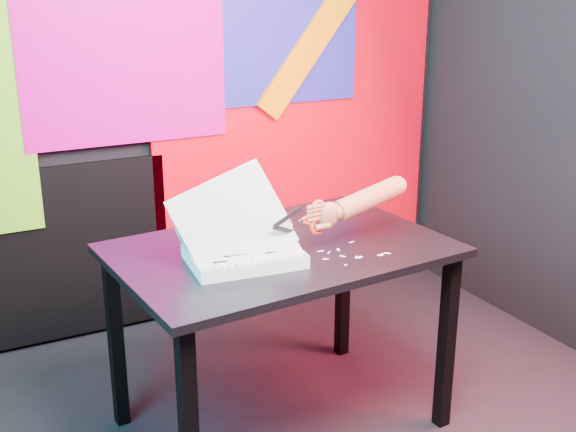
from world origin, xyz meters
TOP-DOWN VIEW (x-y plane):
  - room at (0.00, 0.00)m, footprint 3.01×3.01m
  - backdrop at (0.06, 1.46)m, footprint 2.88×0.05m
  - work_table at (-0.01, 0.38)m, footprint 1.25×0.88m
  - printout_stack at (-0.19, 0.30)m, footprint 0.45×0.31m
  - scissors at (0.07, 0.27)m, footprint 0.22×0.04m
  - hand_forearm at (0.29, 0.30)m, footprint 0.45×0.11m
  - paper_clippings at (0.18, 0.19)m, footprint 0.25×0.19m

SIDE VIEW (x-z plane):
  - work_table at x=-0.01m, z-range 0.28..1.03m
  - paper_clippings at x=0.18m, z-range 0.75..0.75m
  - printout_stack at x=-0.19m, z-range 0.60..0.96m
  - scissors at x=0.07m, z-range 0.81..0.94m
  - hand_forearm at x=0.29m, z-range 0.83..0.98m
  - backdrop at x=0.06m, z-range -0.08..2.00m
  - room at x=0.00m, z-range 0.00..2.71m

